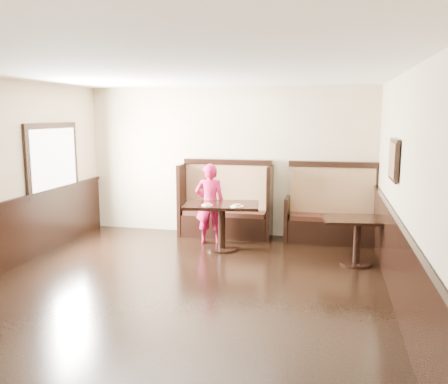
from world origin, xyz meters
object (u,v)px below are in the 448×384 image
(table_neighbor, at_px, (357,230))
(child, at_px, (210,204))
(booth_neighbor, at_px, (331,216))
(table_main, at_px, (222,214))
(booth_main, at_px, (226,208))

(table_neighbor, xyz_separation_m, child, (-2.50, 0.67, 0.18))
(table_neighbor, bearing_deg, booth_neighbor, 98.78)
(table_main, bearing_deg, table_neighbor, -16.96)
(table_main, bearing_deg, booth_main, 89.63)
(booth_main, height_order, table_main, booth_main)
(booth_main, bearing_deg, child, -104.73)
(table_main, bearing_deg, child, 122.29)
(booth_neighbor, distance_m, table_main, 2.05)
(booth_main, distance_m, booth_neighbor, 1.95)
(booth_main, bearing_deg, table_main, -82.02)
(booth_neighbor, xyz_separation_m, table_neighbor, (0.39, -1.27, 0.06))
(table_neighbor, relative_size, child, 0.78)
(table_neighbor, bearing_deg, table_main, 163.12)
(booth_main, relative_size, child, 1.21)
(booth_neighbor, relative_size, table_main, 1.22)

